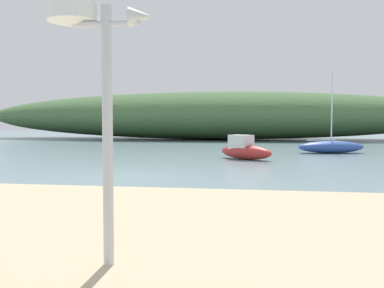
# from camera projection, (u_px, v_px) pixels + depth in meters

# --- Properties ---
(ground_plane) EXTENTS (120.00, 120.00, 0.00)m
(ground_plane) POSITION_uv_depth(u_px,v_px,m) (124.00, 176.00, 14.53)
(ground_plane) COLOR gray
(distant_hill) EXTENTS (47.45, 10.79, 4.69)m
(distant_hill) POSITION_uv_depth(u_px,v_px,m) (214.00, 116.00, 43.17)
(distant_hill) COLOR #476B3D
(distant_hill) RESTS_ON ground
(mast_structure) EXTENTS (1.21, 0.58, 3.26)m
(mast_structure) POSITION_uv_depth(u_px,v_px,m) (81.00, 26.00, 4.91)
(mast_structure) COLOR silver
(mast_structure) RESTS_ON beach_sand
(motorboat_off_point) EXTENTS (2.94, 2.64, 1.16)m
(motorboat_off_point) POSITION_uv_depth(u_px,v_px,m) (245.00, 150.00, 20.80)
(motorboat_off_point) COLOR #B72D28
(motorboat_off_point) RESTS_ON ground
(sailboat_east_reach) EXTENTS (3.98, 2.14, 4.53)m
(sailboat_east_reach) POSITION_uv_depth(u_px,v_px,m) (331.00, 147.00, 24.72)
(sailboat_east_reach) COLOR #2D4C9E
(sailboat_east_reach) RESTS_ON ground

